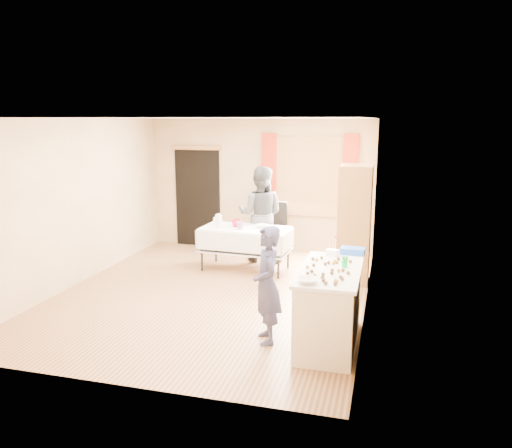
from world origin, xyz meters
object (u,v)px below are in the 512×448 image
(party_table, at_px, (245,245))
(chair, at_px, (274,239))
(girl, at_px, (267,285))
(counter, at_px, (329,307))
(woman, at_px, (260,214))
(cabinet, at_px, (354,224))

(party_table, xyz_separation_m, chair, (0.25, 1.15, -0.14))
(party_table, distance_m, girl, 2.90)
(chair, xyz_separation_m, girl, (0.80, -3.84, 0.40))
(counter, height_order, girl, girl)
(woman, bearing_deg, girl, 102.62)
(cabinet, bearing_deg, counter, -92.39)
(party_table, xyz_separation_m, girl, (1.05, -2.69, 0.25))
(woman, bearing_deg, cabinet, 152.55)
(girl, bearing_deg, chair, 167.70)
(counter, xyz_separation_m, party_table, (-1.76, 2.56, -0.01))
(counter, bearing_deg, chair, 112.12)
(chair, bearing_deg, woman, -100.30)
(cabinet, height_order, woman, cabinet)
(counter, height_order, chair, chair)
(counter, xyz_separation_m, chair, (-1.51, 3.71, -0.15))
(counter, height_order, party_table, counter)
(counter, bearing_deg, cabinet, 87.61)
(cabinet, relative_size, woman, 1.08)
(cabinet, relative_size, chair, 1.86)
(party_table, relative_size, woman, 0.90)
(cabinet, bearing_deg, party_table, 174.94)
(party_table, height_order, woman, woman)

